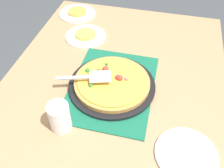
# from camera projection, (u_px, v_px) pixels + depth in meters

# --- Properties ---
(ground_plane) EXTENTS (8.00, 8.00, 0.00)m
(ground_plane) POSITION_uv_depth(u_px,v_px,m) (112.00, 165.00, 1.63)
(ground_plane) COLOR #3D4247
(dining_table) EXTENTS (1.40, 1.00, 0.75)m
(dining_table) POSITION_uv_depth(u_px,v_px,m) (112.00, 103.00, 1.17)
(dining_table) COLOR #9E7A56
(dining_table) RESTS_ON ground_plane
(placemat) EXTENTS (0.48, 0.36, 0.01)m
(placemat) POSITION_uv_depth(u_px,v_px,m) (112.00, 87.00, 1.09)
(placemat) COLOR #145B42
(placemat) RESTS_ON dining_table
(pizza_pan) EXTENTS (0.38, 0.38, 0.01)m
(pizza_pan) POSITION_uv_depth(u_px,v_px,m) (112.00, 85.00, 1.09)
(pizza_pan) COLOR black
(pizza_pan) RESTS_ON placemat
(pizza) EXTENTS (0.33, 0.33, 0.05)m
(pizza) POSITION_uv_depth(u_px,v_px,m) (112.00, 82.00, 1.07)
(pizza) COLOR #B78442
(pizza) RESTS_ON pizza_pan
(plate_near_left) EXTENTS (0.22, 0.22, 0.01)m
(plate_near_left) POSITION_uv_depth(u_px,v_px,m) (86.00, 36.00, 1.36)
(plate_near_left) COLOR white
(plate_near_left) RESTS_ON dining_table
(plate_far_right) EXTENTS (0.22, 0.22, 0.01)m
(plate_far_right) POSITION_uv_depth(u_px,v_px,m) (77.00, 14.00, 1.53)
(plate_far_right) COLOR white
(plate_far_right) RESTS_ON dining_table
(plate_side) EXTENTS (0.22, 0.22, 0.01)m
(plate_side) POSITION_uv_depth(u_px,v_px,m) (186.00, 155.00, 0.86)
(plate_side) COLOR white
(plate_side) RESTS_ON dining_table
(served_slice_left) EXTENTS (0.11, 0.11, 0.02)m
(served_slice_left) POSITION_uv_depth(u_px,v_px,m) (85.00, 34.00, 1.35)
(served_slice_left) COLOR #EAB747
(served_slice_left) RESTS_ON plate_near_left
(served_slice_right) EXTENTS (0.11, 0.11, 0.02)m
(served_slice_right) POSITION_uv_depth(u_px,v_px,m) (77.00, 12.00, 1.52)
(served_slice_right) COLOR gold
(served_slice_right) RESTS_ON plate_far_right
(cup_far) EXTENTS (0.08, 0.08, 0.12)m
(cup_far) POSITION_uv_depth(u_px,v_px,m) (60.00, 117.00, 0.91)
(cup_far) COLOR white
(cup_far) RESTS_ON dining_table
(pizza_server) EXTENTS (0.11, 0.23, 0.01)m
(pizza_server) POSITION_uv_depth(u_px,v_px,m) (89.00, 77.00, 1.04)
(pizza_server) COLOR silver
(pizza_server) RESTS_ON pizza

